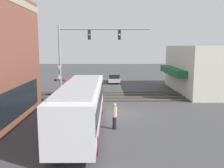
{
  "coord_description": "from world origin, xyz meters",
  "views": [
    {
      "loc": [
        -20.37,
        0.87,
        5.68
      ],
      "look_at": [
        3.95,
        0.66,
        1.97
      ],
      "focal_mm": 40.0,
      "sensor_mm": 36.0,
      "label": 1
    }
  ],
  "objects_px": {
    "crossing_signal": "(60,80)",
    "pedestrian_at_crossing": "(73,94)",
    "parked_car_grey": "(95,86)",
    "pedestrian_near_bus": "(115,116)",
    "parked_car_silver": "(114,78)",
    "city_bus": "(82,104)"
  },
  "relations": [
    {
      "from": "crossing_signal",
      "to": "pedestrian_near_bus",
      "type": "xyz_separation_m",
      "value": [
        -8.2,
        -5.3,
        -1.35
      ]
    },
    {
      "from": "city_bus",
      "to": "parked_car_grey",
      "type": "distance_m",
      "value": 14.62
    },
    {
      "from": "city_bus",
      "to": "pedestrian_at_crossing",
      "type": "xyz_separation_m",
      "value": [
        8.11,
        1.85,
        -0.87
      ]
    },
    {
      "from": "parked_car_silver",
      "to": "parked_car_grey",
      "type": "bearing_deg",
      "value": 161.05
    },
    {
      "from": "crossing_signal",
      "to": "parked_car_silver",
      "type": "height_order",
      "value": "crossing_signal"
    },
    {
      "from": "pedestrian_near_bus",
      "to": "parked_car_grey",
      "type": "bearing_deg",
      "value": 8.71
    },
    {
      "from": "crossing_signal",
      "to": "pedestrian_at_crossing",
      "type": "distance_m",
      "value": 1.87
    },
    {
      "from": "city_bus",
      "to": "parked_car_grey",
      "type": "bearing_deg",
      "value": -0.0
    },
    {
      "from": "parked_car_silver",
      "to": "crossing_signal",
      "type": "bearing_deg",
      "value": 158.02
    },
    {
      "from": "city_bus",
      "to": "crossing_signal",
      "type": "bearing_deg",
      "value": 20.63
    },
    {
      "from": "city_bus",
      "to": "crossing_signal",
      "type": "xyz_separation_m",
      "value": [
        8.13,
        3.06,
        0.54
      ]
    },
    {
      "from": "parked_car_grey",
      "to": "pedestrian_at_crossing",
      "type": "distance_m",
      "value": 6.73
    },
    {
      "from": "parked_car_grey",
      "to": "pedestrian_near_bus",
      "type": "height_order",
      "value": "pedestrian_near_bus"
    },
    {
      "from": "parked_car_grey",
      "to": "pedestrian_at_crossing",
      "type": "bearing_deg",
      "value": 164.06
    },
    {
      "from": "city_bus",
      "to": "parked_car_grey",
      "type": "height_order",
      "value": "city_bus"
    },
    {
      "from": "city_bus",
      "to": "pedestrian_near_bus",
      "type": "bearing_deg",
      "value": -91.75
    },
    {
      "from": "parked_car_grey",
      "to": "parked_car_silver",
      "type": "distance_m",
      "value": 8.01
    },
    {
      "from": "parked_car_silver",
      "to": "pedestrian_near_bus",
      "type": "height_order",
      "value": "pedestrian_near_bus"
    },
    {
      "from": "crossing_signal",
      "to": "pedestrian_near_bus",
      "type": "height_order",
      "value": "crossing_signal"
    },
    {
      "from": "parked_car_silver",
      "to": "pedestrian_at_crossing",
      "type": "relative_size",
      "value": 2.74
    },
    {
      "from": "parked_car_silver",
      "to": "pedestrian_at_crossing",
      "type": "bearing_deg",
      "value": 162.43
    },
    {
      "from": "parked_car_grey",
      "to": "parked_car_silver",
      "type": "height_order",
      "value": "parked_car_grey"
    }
  ]
}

